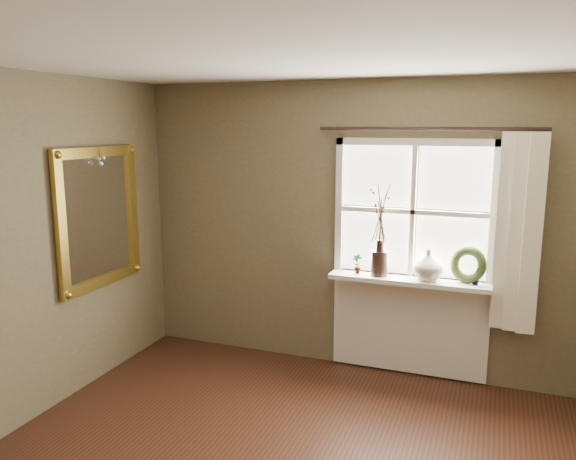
% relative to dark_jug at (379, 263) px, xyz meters
% --- Properties ---
extents(ceiling, '(4.50, 4.50, 0.00)m').
position_rel_dark_jug_xyz_m(ceiling, '(-0.30, -2.12, 1.57)').
color(ceiling, silver).
rests_on(ceiling, ground).
extents(wall_back, '(4.00, 0.10, 2.60)m').
position_rel_dark_jug_xyz_m(wall_back, '(-0.30, 0.18, 0.27)').
color(wall_back, brown).
rests_on(wall_back, ground).
extents(window_frame, '(1.36, 0.06, 1.24)m').
position_rel_dark_jug_xyz_m(window_frame, '(0.25, 0.11, 0.45)').
color(window_frame, white).
rests_on(window_frame, wall_back).
extents(window_sill, '(1.36, 0.26, 0.04)m').
position_rel_dark_jug_xyz_m(window_sill, '(0.25, 0.00, -0.13)').
color(window_sill, white).
rests_on(window_sill, wall_back).
extents(window_apron, '(1.36, 0.04, 0.88)m').
position_rel_dark_jug_xyz_m(window_apron, '(0.25, 0.11, -0.57)').
color(window_apron, white).
rests_on(window_apron, ground).
extents(dark_jug, '(0.16, 0.16, 0.22)m').
position_rel_dark_jug_xyz_m(dark_jug, '(0.00, 0.00, 0.00)').
color(dark_jug, black).
rests_on(dark_jug, window_sill).
extents(cream_vase, '(0.33, 0.33, 0.26)m').
position_rel_dark_jug_xyz_m(cream_vase, '(0.41, 0.00, 0.02)').
color(cream_vase, beige).
rests_on(cream_vase, window_sill).
extents(wreath, '(0.34, 0.23, 0.32)m').
position_rel_dark_jug_xyz_m(wreath, '(0.73, 0.04, 0.01)').
color(wreath, '#2D3C1A').
rests_on(wreath, window_sill).
extents(potted_plant_left, '(0.11, 0.10, 0.18)m').
position_rel_dark_jug_xyz_m(potted_plant_left, '(-0.20, 0.00, -0.02)').
color(potted_plant_left, '#2D3C1A').
rests_on(potted_plant_left, window_sill).
extents(potted_plant_right, '(0.10, 0.08, 0.16)m').
position_rel_dark_jug_xyz_m(potted_plant_right, '(0.81, 0.00, -0.03)').
color(potted_plant_right, '#2D3C1A').
rests_on(potted_plant_right, window_sill).
extents(curtain, '(0.36, 0.12, 1.59)m').
position_rel_dark_jug_xyz_m(curtain, '(1.09, 0.01, 0.34)').
color(curtain, white).
rests_on(curtain, wall_back).
extents(curtain_rod, '(1.84, 0.03, 0.03)m').
position_rel_dark_jug_xyz_m(curtain_rod, '(0.35, 0.05, 1.15)').
color(curtain_rod, black).
rests_on(curtain_rod, wall_back).
extents(gilt_mirror, '(0.10, 1.01, 1.20)m').
position_rel_dark_jug_xyz_m(gilt_mirror, '(-2.26, -0.85, 0.41)').
color(gilt_mirror, white).
rests_on(gilt_mirror, wall_left).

